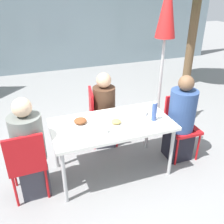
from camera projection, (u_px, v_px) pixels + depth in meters
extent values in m
plane|color=gray|center=(112.00, 170.00, 3.36)|extent=(24.00, 24.00, 0.00)
cube|color=gray|center=(51.00, 15.00, 6.63)|extent=(10.00, 0.20, 3.00)
cube|color=white|center=(112.00, 124.00, 3.03)|extent=(1.47, 0.77, 0.04)
cylinder|color=#B7B7B7|center=(64.00, 178.00, 2.72)|extent=(0.04, 0.04, 0.69)
cylinder|color=#B7B7B7|center=(171.00, 153.00, 3.13)|extent=(0.04, 0.04, 0.69)
cylinder|color=#B7B7B7|center=(55.00, 146.00, 3.27)|extent=(0.04, 0.04, 0.69)
cylinder|color=#B7B7B7|center=(147.00, 128.00, 3.67)|extent=(0.04, 0.04, 0.69)
cube|color=red|center=(27.00, 162.00, 2.81)|extent=(0.41, 0.41, 0.04)
cube|color=red|center=(25.00, 154.00, 2.56)|extent=(0.40, 0.05, 0.42)
cylinder|color=red|center=(14.00, 172.00, 3.00)|extent=(0.03, 0.03, 0.42)
cylinder|color=red|center=(43.00, 165.00, 3.11)|extent=(0.03, 0.03, 0.42)
cylinder|color=red|center=(16.00, 192.00, 2.72)|extent=(0.03, 0.03, 0.42)
cylinder|color=red|center=(47.00, 183.00, 2.83)|extent=(0.03, 0.03, 0.42)
cube|color=#383842|center=(34.00, 175.00, 2.92)|extent=(0.33, 0.33, 0.46)
cylinder|color=slate|center=(28.00, 139.00, 2.69)|extent=(0.35, 0.35, 0.55)
sphere|color=beige|center=(22.00, 107.00, 2.52)|extent=(0.20, 0.20, 0.20)
cube|color=red|center=(183.00, 129.00, 3.45)|extent=(0.41, 0.41, 0.04)
cube|color=red|center=(178.00, 109.00, 3.50)|extent=(0.40, 0.05, 0.42)
cylinder|color=red|center=(198.00, 147.00, 3.46)|extent=(0.03, 0.03, 0.42)
cylinder|color=red|center=(177.00, 152.00, 3.36)|extent=(0.03, 0.03, 0.42)
cylinder|color=red|center=(184.00, 135.00, 3.74)|extent=(0.03, 0.03, 0.42)
cylinder|color=red|center=(164.00, 139.00, 3.65)|extent=(0.03, 0.03, 0.42)
cube|color=black|center=(178.00, 142.00, 3.53)|extent=(0.33, 0.33, 0.46)
cylinder|color=navy|center=(182.00, 110.00, 3.30)|extent=(0.35, 0.35, 0.56)
sphere|color=brown|center=(186.00, 83.00, 3.12)|extent=(0.20, 0.20, 0.20)
cube|color=red|center=(104.00, 117.00, 3.76)|extent=(0.46, 0.46, 0.04)
cube|color=red|center=(91.00, 104.00, 3.63)|extent=(0.10, 0.40, 0.42)
cylinder|color=red|center=(113.00, 124.00, 4.04)|extent=(0.03, 0.03, 0.42)
cylinder|color=red|center=(117.00, 135.00, 3.75)|extent=(0.03, 0.03, 0.42)
cylinder|color=red|center=(92.00, 126.00, 3.99)|extent=(0.03, 0.03, 0.42)
cylinder|color=red|center=(94.00, 137.00, 3.69)|extent=(0.03, 0.03, 0.42)
cube|color=#383842|center=(105.00, 131.00, 3.81)|extent=(0.33, 0.33, 0.46)
cylinder|color=#472D1E|center=(104.00, 103.00, 3.60)|extent=(0.32, 0.32, 0.48)
sphere|color=tan|center=(104.00, 80.00, 3.44)|extent=(0.21, 0.21, 0.21)
cylinder|color=#333333|center=(156.00, 127.00, 4.31)|extent=(0.36, 0.36, 0.05)
cylinder|color=#BCBCBC|center=(162.00, 61.00, 3.78)|extent=(0.04, 0.04, 2.38)
cone|color=red|center=(168.00, 6.00, 3.43)|extent=(0.29, 0.29, 0.84)
cylinder|color=white|center=(81.00, 124.00, 3.00)|extent=(0.28, 0.28, 0.01)
ellipsoid|color=brown|center=(80.00, 121.00, 2.98)|extent=(0.15, 0.15, 0.06)
cylinder|color=white|center=(116.00, 124.00, 2.99)|extent=(0.22, 0.22, 0.01)
ellipsoid|color=tan|center=(116.00, 122.00, 2.98)|extent=(0.12, 0.12, 0.05)
cylinder|color=#334C8E|center=(154.00, 112.00, 3.04)|extent=(0.06, 0.06, 0.23)
cylinder|color=white|center=(155.00, 103.00, 2.98)|extent=(0.04, 0.04, 0.02)
cylinder|color=white|center=(104.00, 129.00, 2.80)|extent=(0.08, 0.08, 0.09)
cylinder|color=white|center=(140.00, 112.00, 3.21)|extent=(0.19, 0.19, 0.06)
cylinder|color=brown|center=(192.00, 40.00, 5.79)|extent=(0.20, 0.20, 2.13)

